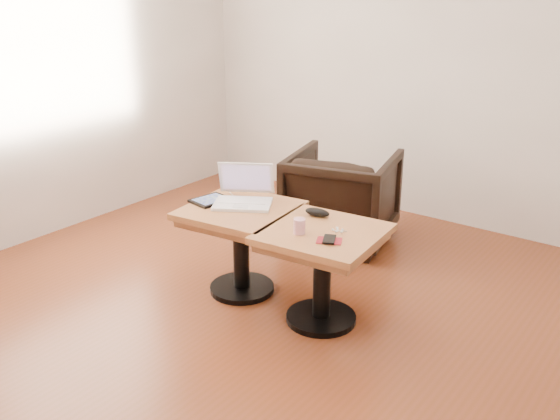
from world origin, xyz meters
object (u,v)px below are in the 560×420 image
Objects in this scene: side_table_left at (241,229)px; side_table_right at (323,254)px; armchair at (342,197)px; laptop at (244,195)px; striped_cup at (299,226)px.

side_table_left is 1.02× the size of side_table_right.
armchair reaches higher than side_table_left.
side_table_right is at bearing -38.43° from laptop.
striped_cup is at bearing 96.48° from armchair.
laptop is 5.49× the size of striped_cup.
laptop is (-0.63, 0.08, 0.19)m from side_table_right.
laptop is at bearing 167.12° from side_table_right.
striped_cup reaches higher than side_table_left.
side_table_right is 1.19m from armchair.
side_table_left is 1.49× the size of laptop.
striped_cup is at bearing -131.62° from side_table_right.
armchair reaches higher than striped_cup.
armchair is at bearing 52.72° from laptop.
striped_cup is at bearing -50.35° from laptop.
side_table_left is 0.21m from laptop.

